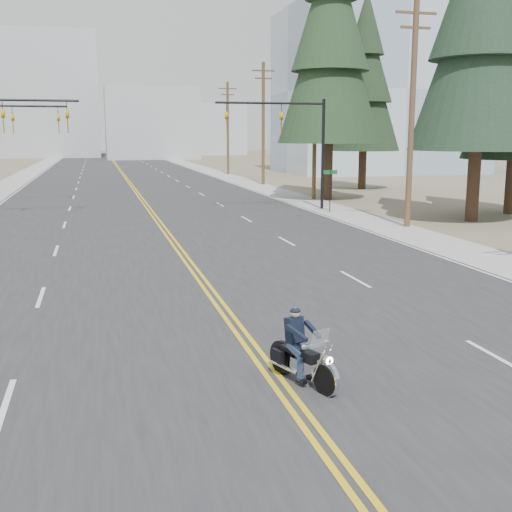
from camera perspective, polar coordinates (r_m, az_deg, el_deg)
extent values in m
plane|color=#776D56|center=(9.42, 8.77, -19.76)|extent=(400.00, 400.00, 0.00)
cube|color=#303033|center=(77.67, -11.63, 6.99)|extent=(20.00, 200.00, 0.01)
cube|color=#A5A5A0|center=(78.04, -20.14, 6.57)|extent=(3.00, 200.00, 0.01)
cube|color=#A5A5A0|center=(78.99, -3.20, 7.25)|extent=(3.00, 200.00, 0.01)
cylinder|color=black|center=(39.73, -20.63, 12.85)|extent=(7.00, 0.14, 0.14)
imported|color=#BF8C0C|center=(39.79, -21.59, 11.84)|extent=(0.21, 0.26, 1.30)
imported|color=#BF8C0C|center=(39.50, -16.44, 12.16)|extent=(0.21, 0.26, 1.30)
cylinder|color=black|center=(41.97, 5.96, 8.94)|extent=(0.20, 0.20, 7.00)
cylinder|color=black|center=(40.94, 1.31, 13.43)|extent=(7.00, 0.14, 0.14)
imported|color=#BF8C0C|center=(41.10, 2.27, 12.51)|extent=(0.21, 0.26, 1.30)
imported|color=#BF8C0C|center=(40.27, -2.64, 12.54)|extent=(0.21, 0.26, 1.30)
cylinder|color=black|center=(47.73, -20.16, 12.41)|extent=(6.00, 0.14, 0.14)
imported|color=#BF8C0C|center=(47.77, -20.83, 11.58)|extent=(0.21, 0.26, 1.30)
imported|color=#BF8C0C|center=(47.53, -17.17, 11.81)|extent=(0.21, 0.26, 1.30)
cylinder|color=black|center=(40.15, 6.60, 5.70)|extent=(0.06, 0.06, 2.60)
cube|color=#0C5926|center=(40.07, 6.64, 7.41)|extent=(0.90, 0.03, 0.25)
cylinder|color=brown|center=(34.30, 13.68, 12.07)|extent=(0.30, 0.30, 11.50)
cube|color=brown|center=(34.80, 14.06, 20.24)|extent=(2.20, 0.12, 0.12)
cube|color=brown|center=(34.68, 14.01, 19.10)|extent=(1.60, 0.12, 0.12)
cylinder|color=brown|center=(48.11, 5.25, 11.55)|extent=(0.30, 0.30, 11.00)
cube|color=brown|center=(48.41, 5.35, 17.12)|extent=(2.20, 0.12, 0.12)
cube|color=brown|center=(48.34, 5.33, 16.30)|extent=(1.60, 0.12, 0.12)
cylinder|color=brown|center=(62.48, 0.65, 11.62)|extent=(0.30, 0.30, 11.50)
cube|color=brown|center=(62.75, 0.66, 16.15)|extent=(2.20, 0.12, 0.12)
cube|color=brown|center=(62.69, 0.66, 15.51)|extent=(1.60, 0.12, 0.12)
cylinder|color=brown|center=(79.04, -2.52, 11.24)|extent=(0.30, 0.30, 11.00)
cube|color=brown|center=(79.23, -2.55, 14.64)|extent=(2.20, 0.12, 0.12)
cube|color=brown|center=(79.18, -2.54, 14.14)|extent=(1.60, 0.12, 0.12)
cube|color=#9EB5CC|center=(85.26, 10.81, 14.06)|extent=(24.00, 16.00, 20.00)
cube|color=#ADB2B7|center=(132.95, -9.30, 11.54)|extent=(18.00, 14.00, 14.00)
cube|color=#B7BCC6|center=(125.24, 6.40, 12.59)|extent=(16.00, 12.00, 18.00)
cube|color=#ADB2B7|center=(147.94, -17.83, 13.41)|extent=(20.00, 15.00, 26.00)
cube|color=#B7BCC6|center=(159.97, -3.87, 11.14)|extent=(14.00, 14.00, 12.00)
cylinder|color=#382619|center=(37.85, 18.74, 5.92)|extent=(0.76, 0.76, 3.93)
cone|color=black|center=(38.08, 19.49, 17.77)|extent=(7.42, 7.42, 11.79)
cylinder|color=#382619|center=(42.23, 21.72, 5.76)|extent=(0.73, 0.73, 3.34)
cylinder|color=#382619|center=(48.31, 6.40, 7.47)|extent=(0.73, 0.73, 4.17)
cone|color=#1A3319|center=(48.56, 6.61, 17.34)|extent=(7.50, 7.50, 12.50)
cone|color=#1A3319|center=(49.10, 6.71, 21.44)|extent=(5.63, 5.63, 9.38)
cylinder|color=#382619|center=(58.38, 9.43, 7.56)|extent=(0.79, 0.79, 3.39)
cone|color=black|center=(58.42, 9.63, 14.22)|extent=(6.33, 6.33, 10.17)
cone|color=black|center=(58.67, 9.73, 17.03)|extent=(4.75, 4.75, 7.63)
cone|color=black|center=(59.07, 9.82, 19.81)|extent=(3.16, 3.16, 5.43)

